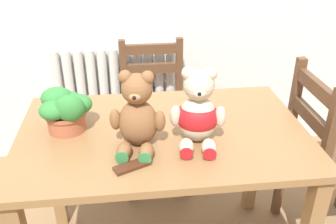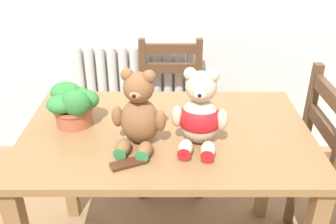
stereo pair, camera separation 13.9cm
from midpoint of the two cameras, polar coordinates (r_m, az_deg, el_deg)
radiator at (r=2.57m, az=-3.59°, el=0.72°), size 0.80×0.10×0.78m
dining_table at (r=1.59m, az=2.07°, el=-6.62°), size 1.17×0.74×0.75m
wooden_chair_behind at (r=2.30m, az=1.87°, el=-0.24°), size 0.39×0.44×0.87m
teddy_bear_left at (r=1.38m, az=-1.85°, el=-0.32°), size 0.21×0.23×0.30m
teddy_bear_right at (r=1.39m, az=7.45°, el=-0.52°), size 0.21×0.23×0.30m
potted_plant at (r=1.55m, az=-12.05°, el=1.15°), size 0.20×0.18×0.18m
chocolate_bar at (r=1.32m, az=-3.26°, el=-7.92°), size 0.14×0.09×0.01m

